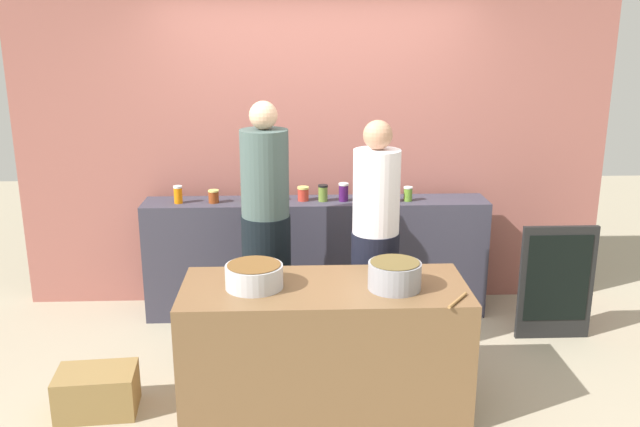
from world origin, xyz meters
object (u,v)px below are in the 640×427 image
object	(u,v)px
preserve_jar_0	(178,194)
preserve_jar_8	(394,194)
cooking_pot_left	(254,276)
cook_with_tongs	(266,239)
bread_crate	(97,391)
wooden_spoon	(458,300)
preserve_jar_6	(344,192)
cooking_pot_center	(395,275)
cook_in_cap	(375,254)
preserve_jar_9	(408,194)
chalkboard_sign	(556,282)
preserve_jar_4	(303,194)
preserve_jar_5	(323,193)
preserve_jar_3	(271,194)
preserve_jar_1	(214,196)
preserve_jar_2	(246,193)
preserve_jar_7	(367,190)

from	to	relation	value
preserve_jar_0	preserve_jar_8	bearing A→B (deg)	-0.65
cooking_pot_left	cook_with_tongs	size ratio (longest dim) A/B	0.19
cooking_pot_left	bread_crate	distance (m)	1.21
bread_crate	wooden_spoon	bearing A→B (deg)	-6.50
cook_with_tongs	preserve_jar_6	bearing A→B (deg)	42.89
cooking_pot_left	cooking_pot_center	xyz separation A→B (m)	(0.82, -0.05, 0.01)
preserve_jar_8	cook_with_tongs	distance (m)	1.12
cook_with_tongs	cook_in_cap	xyz separation A→B (m)	(0.75, -0.22, -0.05)
preserve_jar_6	preserve_jar_9	world-z (taller)	preserve_jar_6
cook_with_tongs	chalkboard_sign	world-z (taller)	cook_with_tongs
cooking_pot_center	cook_with_tongs	world-z (taller)	cook_with_tongs
preserve_jar_8	cooking_pot_center	world-z (taller)	preserve_jar_8
preserve_jar_4	preserve_jar_5	world-z (taller)	preserve_jar_5
preserve_jar_3	chalkboard_sign	bearing A→B (deg)	-14.51
bread_crate	preserve_jar_3	bearing A→B (deg)	54.24
cooking_pot_center	preserve_jar_1	bearing A→B (deg)	130.22
preserve_jar_6	chalkboard_sign	world-z (taller)	preserve_jar_6
preserve_jar_6	cooking_pot_left	world-z (taller)	preserve_jar_6
chalkboard_sign	bread_crate	bearing A→B (deg)	-164.25
preserve_jar_5	preserve_jar_2	bearing A→B (deg)	179.42
preserve_jar_8	preserve_jar_9	distance (m)	0.12
preserve_jar_4	preserve_jar_8	xyz separation A→B (m)	(0.70, -0.06, 0.00)
cook_with_tongs	bread_crate	world-z (taller)	cook_with_tongs
preserve_jar_4	preserve_jar_9	bearing A→B (deg)	-3.03
preserve_jar_3	cooking_pot_left	xyz separation A→B (m)	(-0.06, -1.41, -0.14)
cooking_pot_center	cooking_pot_left	bearing A→B (deg)	176.47
preserve_jar_8	cook_in_cap	bearing A→B (deg)	-107.29
preserve_jar_1	preserve_jar_9	world-z (taller)	preserve_jar_9
preserve_jar_3	cook_in_cap	distance (m)	1.10
preserve_jar_9	wooden_spoon	size ratio (longest dim) A/B	0.48
preserve_jar_9	cook_with_tongs	distance (m)	1.23
preserve_jar_9	cooking_pot_left	xyz separation A→B (m)	(-1.13, -1.37, -0.14)
cooking_pot_left	preserve_jar_7	bearing A→B (deg)	60.23
preserve_jar_6	preserve_jar_8	bearing A→B (deg)	-5.19
preserve_jar_5	cook_in_cap	xyz separation A→B (m)	(0.32, -0.77, -0.24)
preserve_jar_6	cook_with_tongs	distance (m)	0.83
preserve_jar_5	cooking_pot_left	world-z (taller)	preserve_jar_5
preserve_jar_1	bread_crate	bearing A→B (deg)	-112.95
preserve_jar_6	chalkboard_sign	size ratio (longest dim) A/B	0.16
preserve_jar_0	preserve_jar_7	distance (m)	1.47
preserve_jar_7	bread_crate	distance (m)	2.47
cook_in_cap	bread_crate	bearing A→B (deg)	-160.03
preserve_jar_1	preserve_jar_4	distance (m)	0.69
preserve_jar_0	preserve_jar_4	distance (m)	0.97
preserve_jar_8	wooden_spoon	xyz separation A→B (m)	(0.13, -1.61, -0.20)
preserve_jar_2	preserve_jar_8	distance (m)	1.15
preserve_jar_7	chalkboard_sign	distance (m)	1.57
preserve_jar_1	preserve_jar_9	size ratio (longest dim) A/B	0.89
preserve_jar_0	cooking_pot_left	xyz separation A→B (m)	(0.65, -1.37, -0.15)
preserve_jar_9	wooden_spoon	xyz separation A→B (m)	(0.02, -1.63, -0.20)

